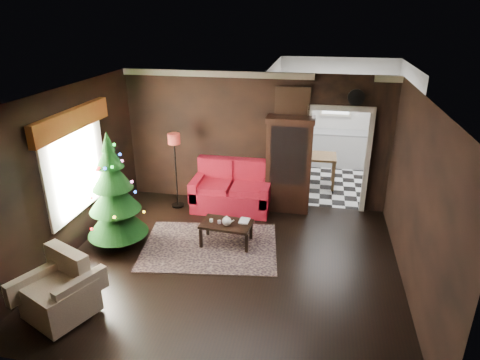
% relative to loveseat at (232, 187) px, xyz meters
% --- Properties ---
extents(floor, '(5.50, 5.50, 0.00)m').
position_rel_loveseat_xyz_m(floor, '(0.40, -2.05, -0.50)').
color(floor, black).
rests_on(floor, ground).
extents(ceiling, '(5.50, 5.50, 0.00)m').
position_rel_loveseat_xyz_m(ceiling, '(0.40, -2.05, 2.30)').
color(ceiling, white).
rests_on(ceiling, ground).
extents(wall_back, '(5.50, 0.00, 5.50)m').
position_rel_loveseat_xyz_m(wall_back, '(0.40, 0.45, 0.90)').
color(wall_back, black).
rests_on(wall_back, ground).
extents(wall_front, '(5.50, 0.00, 5.50)m').
position_rel_loveseat_xyz_m(wall_front, '(0.40, -4.55, 0.90)').
color(wall_front, black).
rests_on(wall_front, ground).
extents(wall_left, '(0.00, 5.50, 5.50)m').
position_rel_loveseat_xyz_m(wall_left, '(-2.35, -2.05, 0.90)').
color(wall_left, black).
rests_on(wall_left, ground).
extents(wall_right, '(0.00, 5.50, 5.50)m').
position_rel_loveseat_xyz_m(wall_right, '(3.15, -2.05, 0.90)').
color(wall_right, black).
rests_on(wall_right, ground).
extents(doorway, '(1.10, 0.10, 2.10)m').
position_rel_loveseat_xyz_m(doorway, '(2.10, 0.45, 0.55)').
color(doorway, silver).
rests_on(doorway, ground).
extents(left_window, '(0.05, 1.60, 1.40)m').
position_rel_loveseat_xyz_m(left_window, '(-2.31, -1.85, 0.95)').
color(left_window, white).
rests_on(left_window, wall_left).
extents(valance, '(0.12, 2.10, 0.35)m').
position_rel_loveseat_xyz_m(valance, '(-2.23, -1.85, 1.77)').
color(valance, brown).
rests_on(valance, wall_left).
extents(kitchen_floor, '(3.00, 3.00, 0.00)m').
position_rel_loveseat_xyz_m(kitchen_floor, '(2.10, 1.95, -0.50)').
color(kitchen_floor, white).
rests_on(kitchen_floor, ground).
extents(kitchen_window, '(0.70, 0.06, 0.70)m').
position_rel_loveseat_xyz_m(kitchen_window, '(2.10, 3.40, 1.20)').
color(kitchen_window, white).
rests_on(kitchen_window, ground).
extents(rug, '(2.57, 2.02, 0.01)m').
position_rel_loveseat_xyz_m(rug, '(-0.06, -1.58, -0.49)').
color(rug, '#5E3856').
rests_on(rug, ground).
extents(loveseat, '(1.70, 0.90, 1.00)m').
position_rel_loveseat_xyz_m(loveseat, '(0.00, 0.00, 0.00)').
color(loveseat, '#7F0007').
rests_on(loveseat, ground).
extents(curio_cabinet, '(0.90, 0.45, 1.90)m').
position_rel_loveseat_xyz_m(curio_cabinet, '(1.15, 0.22, 0.45)').
color(curio_cabinet, black).
rests_on(curio_cabinet, ground).
extents(floor_lamp, '(0.29, 0.29, 1.60)m').
position_rel_loveseat_xyz_m(floor_lamp, '(-1.15, -0.16, 0.33)').
color(floor_lamp, black).
rests_on(floor_lamp, ground).
extents(christmas_tree, '(1.29, 1.29, 2.00)m').
position_rel_loveseat_xyz_m(christmas_tree, '(-1.66, -1.85, 0.55)').
color(christmas_tree, black).
rests_on(christmas_tree, ground).
extents(armchair, '(1.09, 1.09, 0.84)m').
position_rel_loveseat_xyz_m(armchair, '(-1.60, -3.72, -0.04)').
color(armchair, '#D3C283').
rests_on(armchair, ground).
extents(coffee_table, '(0.93, 0.60, 0.40)m').
position_rel_loveseat_xyz_m(coffee_table, '(0.20, -1.41, -0.29)').
color(coffee_table, black).
rests_on(coffee_table, rug).
extents(teapot, '(0.24, 0.24, 0.18)m').
position_rel_loveseat_xyz_m(teapot, '(0.23, -1.50, 0.00)').
color(teapot, white).
rests_on(teapot, coffee_table).
extents(cup_a, '(0.07, 0.07, 0.05)m').
position_rel_loveseat_xyz_m(cup_a, '(0.08, -1.45, -0.06)').
color(cup_a, silver).
rests_on(cup_a, coffee_table).
extents(cup_b, '(0.07, 0.07, 0.05)m').
position_rel_loveseat_xyz_m(cup_b, '(-0.07, -1.41, -0.06)').
color(cup_b, silver).
rests_on(cup_b, coffee_table).
extents(book, '(0.18, 0.03, 0.24)m').
position_rel_loveseat_xyz_m(book, '(0.42, -1.28, 0.03)').
color(book, tan).
rests_on(book, coffee_table).
extents(wall_clock, '(0.32, 0.32, 0.06)m').
position_rel_loveseat_xyz_m(wall_clock, '(2.35, 0.40, 1.88)').
color(wall_clock, white).
rests_on(wall_clock, wall_back).
extents(painting, '(0.62, 0.05, 0.52)m').
position_rel_loveseat_xyz_m(painting, '(1.15, 0.41, 1.75)').
color(painting, '#B0813C').
rests_on(painting, wall_back).
extents(kitchen_counter, '(1.80, 0.60, 0.90)m').
position_rel_loveseat_xyz_m(kitchen_counter, '(2.10, 3.15, -0.05)').
color(kitchen_counter, silver).
rests_on(kitchen_counter, ground).
extents(kitchen_table, '(0.70, 0.70, 0.75)m').
position_rel_loveseat_xyz_m(kitchen_table, '(1.80, 1.65, -0.12)').
color(kitchen_table, brown).
rests_on(kitchen_table, ground).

